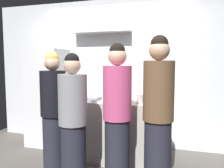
% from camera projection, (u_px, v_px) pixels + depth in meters
% --- Properties ---
extents(back_wall_assembly, '(4.80, 0.32, 2.60)m').
position_uv_depth(back_wall_assembly, '(116.00, 72.00, 4.05)').
color(back_wall_assembly, white).
rests_on(back_wall_assembly, ground).
extents(refrigerator, '(0.64, 0.61, 1.72)m').
position_uv_depth(refrigerator, '(48.00, 97.00, 4.03)').
color(refrigerator, white).
rests_on(refrigerator, ground).
extents(counter, '(1.69, 0.63, 0.91)m').
position_uv_depth(counter, '(112.00, 130.00, 3.42)').
color(counter, '#B7B2A8').
rests_on(counter, ground).
extents(baking_pan, '(0.34, 0.24, 0.05)m').
position_uv_depth(baking_pan, '(89.00, 99.00, 3.40)').
color(baking_pan, gray).
rests_on(baking_pan, counter).
extents(utensil_holder, '(0.10, 0.10, 0.22)m').
position_uv_depth(utensil_holder, '(140.00, 98.00, 3.19)').
color(utensil_holder, '#B2B2B7').
rests_on(utensil_holder, counter).
extents(wine_bottle_pale_glass, '(0.07, 0.07, 0.28)m').
position_uv_depth(wine_bottle_pale_glass, '(146.00, 93.00, 3.46)').
color(wine_bottle_pale_glass, '#B2BFB2').
rests_on(wine_bottle_pale_glass, counter).
extents(wine_bottle_amber_glass, '(0.07, 0.07, 0.30)m').
position_uv_depth(wine_bottle_amber_glass, '(157.00, 93.00, 3.31)').
color(wine_bottle_amber_glass, '#472814').
rests_on(wine_bottle_amber_glass, counter).
extents(wine_bottle_green_glass, '(0.07, 0.07, 0.31)m').
position_uv_depth(wine_bottle_green_glass, '(71.00, 90.00, 3.70)').
color(wine_bottle_green_glass, '#19471E').
rests_on(wine_bottle_green_glass, counter).
extents(water_bottle_plastic, '(0.08, 0.08, 0.21)m').
position_uv_depth(water_bottle_plastic, '(66.00, 94.00, 3.38)').
color(water_bottle_plastic, silver).
rests_on(water_bottle_plastic, counter).
extents(person_blonde, '(0.34, 0.34, 1.62)m').
position_uv_depth(person_blonde, '(54.00, 113.00, 3.03)').
color(person_blonde, '#262633').
rests_on(person_blonde, ground).
extents(person_pink_top, '(0.34, 0.34, 1.71)m').
position_uv_depth(person_pink_top, '(117.00, 116.00, 2.66)').
color(person_pink_top, '#262633').
rests_on(person_pink_top, ground).
extents(person_brown_jacket, '(0.34, 0.34, 1.77)m').
position_uv_depth(person_brown_jacket, '(158.00, 116.00, 2.48)').
color(person_brown_jacket, '#262633').
rests_on(person_brown_jacket, ground).
extents(person_grey_hoodie, '(0.34, 0.34, 1.59)m').
position_uv_depth(person_grey_hoodie, '(73.00, 122.00, 2.64)').
color(person_grey_hoodie, '#262633').
rests_on(person_grey_hoodie, ground).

